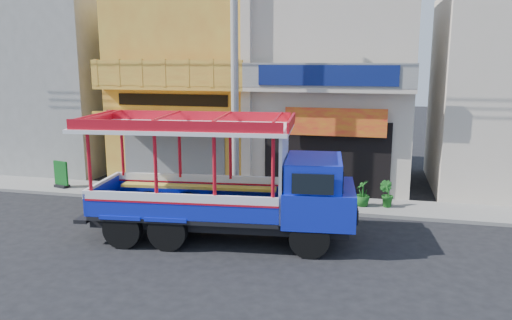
{
  "coord_description": "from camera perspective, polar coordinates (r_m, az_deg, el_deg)",
  "views": [
    {
      "loc": [
        3.65,
        -13.1,
        5.08
      ],
      "look_at": [
        -0.07,
        2.5,
        1.85
      ],
      "focal_mm": 35.0,
      "sensor_mm": 36.0,
      "label": 1
    }
  ],
  "objects": [
    {
      "name": "ground",
      "position": [
        14.51,
        -2.04,
        -9.1
      ],
      "size": [
        90.0,
        90.0,
        0.0
      ],
      "primitive_type": "plane",
      "color": "black",
      "rests_on": "ground"
    },
    {
      "name": "sidewalk",
      "position": [
        18.19,
        1.32,
        -4.63
      ],
      "size": [
        30.0,
        2.0,
        0.12
      ],
      "primitive_type": "cube",
      "color": "slate",
      "rests_on": "ground"
    },
    {
      "name": "shophouse_left",
      "position": [
        22.43,
        -6.62,
        8.84
      ],
      "size": [
        6.0,
        7.5,
        8.24
      ],
      "color": "orange",
      "rests_on": "ground"
    },
    {
      "name": "shophouse_right",
      "position": [
        21.15,
        9.03,
        8.62
      ],
      "size": [
        6.0,
        6.75,
        8.24
      ],
      "color": "beige",
      "rests_on": "ground"
    },
    {
      "name": "party_pilaster",
      "position": [
        18.57,
        -1.12,
        8.06
      ],
      "size": [
        0.35,
        0.3,
        8.0
      ],
      "primitive_type": "cube",
      "color": "beige",
      "rests_on": "ground"
    },
    {
      "name": "filler_building_left",
      "position": [
        25.72,
        -21.54,
        7.76
      ],
      "size": [
        6.0,
        6.0,
        7.6
      ],
      "primitive_type": "cube",
      "color": "gray",
      "rests_on": "ground"
    },
    {
      "name": "utility_pole",
      "position": [
        17.0,
        -1.97,
        11.23
      ],
      "size": [
        28.0,
        0.26,
        9.0
      ],
      "color": "gray",
      "rests_on": "ground"
    },
    {
      "name": "songthaew_truck",
      "position": [
        13.98,
        -1.95,
        -2.53
      ],
      "size": [
        7.83,
        3.18,
        3.56
      ],
      "color": "black",
      "rests_on": "ground"
    },
    {
      "name": "green_sign",
      "position": [
        21.12,
        -21.37,
        -1.75
      ],
      "size": [
        0.68,
        0.45,
        1.05
      ],
      "color": "black",
      "rests_on": "sidewalk"
    },
    {
      "name": "potted_plant_a",
      "position": [
        17.93,
        7.63,
        -3.18
      ],
      "size": [
        1.06,
        1.11,
        0.96
      ],
      "primitive_type": "imported",
      "rotation": [
        0.0,
        0.0,
        1.09
      ],
      "color": "#185519",
      "rests_on": "sidewalk"
    },
    {
      "name": "potted_plant_b",
      "position": [
        17.67,
        14.67,
        -3.77
      ],
      "size": [
        0.63,
        0.61,
        0.9
      ],
      "primitive_type": "imported",
      "rotation": [
        0.0,
        0.0,
        2.52
      ],
      "color": "#185519",
      "rests_on": "sidewalk"
    },
    {
      "name": "potted_plant_c",
      "position": [
        17.57,
        12.09,
        -3.73
      ],
      "size": [
        0.52,
        0.52,
        0.9
      ],
      "primitive_type": "imported",
      "rotation": [
        0.0,
        0.0,
        4.68
      ],
      "color": "#185519",
      "rests_on": "sidewalk"
    }
  ]
}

